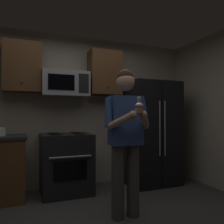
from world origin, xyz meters
TOP-DOWN VIEW (x-y plane):
  - wall_back at (0.00, 1.75)m, footprint 4.40×0.10m
  - oven_range at (-0.15, 1.36)m, footprint 0.76×0.70m
  - microwave at (-0.15, 1.48)m, footprint 0.74×0.41m
  - refrigerator at (1.35, 1.32)m, footprint 0.90×0.75m
  - cabinet_row_upper at (-0.72, 1.53)m, footprint 2.78×0.36m
  - person at (0.35, 0.22)m, footprint 0.60×0.48m
  - cupcake at (0.35, -0.11)m, footprint 0.09×0.09m

SIDE VIEW (x-z plane):
  - oven_range at x=-0.15m, z-range 0.00..0.93m
  - refrigerator at x=1.35m, z-range 0.00..1.80m
  - person at x=0.35m, z-range 0.11..1.88m
  - cupcake at x=0.35m, z-range 1.21..1.38m
  - wall_back at x=0.00m, z-range 0.00..2.60m
  - microwave at x=-0.15m, z-range 1.52..1.92m
  - cabinet_row_upper at x=-0.72m, z-range 1.57..2.33m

